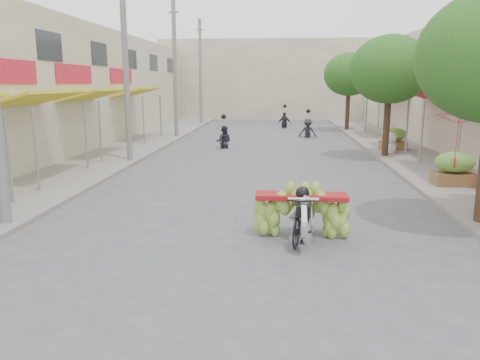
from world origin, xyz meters
TOP-DOWN VIEW (x-y plane):
  - ground at (0.00, 0.00)m, footprint 120.00×120.00m
  - sidewalk_left at (-7.00, 15.00)m, footprint 4.00×60.00m
  - sidewalk_right at (7.00, 15.00)m, footprint 4.00×60.00m
  - shophouse_row_left at (-11.98, 13.98)m, footprint 9.77×40.00m
  - far_building at (0.00, 38.00)m, footprint 20.00×6.00m
  - utility_pole_mid at (-5.40, 12.00)m, footprint 0.60×0.24m
  - utility_pole_far at (-5.40, 21.00)m, footprint 0.60×0.24m
  - utility_pole_back at (-5.40, 30.00)m, footprint 0.60×0.24m
  - street_tree_mid at (5.40, 14.00)m, footprint 3.40×3.40m
  - street_tree_far at (5.40, 26.00)m, footprint 3.40×3.40m
  - produce_crate_mid at (6.20, 8.00)m, footprint 1.20×0.88m
  - produce_crate_far at (6.20, 16.00)m, footprint 1.20×0.88m
  - banana_motorbike at (1.26, 2.74)m, footprint 2.20×1.89m
  - market_umbrella at (6.03, 7.54)m, footprint 2.47×2.47m
  - pedestrian at (5.85, 14.89)m, footprint 1.05×0.94m
  - bg_motorbike_a at (-2.03, 16.69)m, footprint 0.82×1.52m
  - bg_motorbike_b at (2.48, 21.73)m, footprint 1.09×1.61m
  - bg_motorbike_c at (1.15, 27.78)m, footprint 1.00×1.47m

SIDE VIEW (x-z plane):
  - ground at x=0.00m, z-range 0.00..0.00m
  - sidewalk_left at x=-7.00m, z-range 0.00..0.12m
  - sidewalk_right at x=7.00m, z-range 0.00..0.12m
  - banana_motorbike at x=1.26m, z-range -0.31..1.66m
  - produce_crate_mid at x=6.20m, z-range 0.13..1.29m
  - produce_crate_far at x=6.20m, z-range 0.13..1.29m
  - bg_motorbike_a at x=-2.03m, z-range -0.21..1.74m
  - bg_motorbike_c at x=1.15m, z-range -0.14..1.81m
  - bg_motorbike_b at x=2.48m, z-range -0.11..1.84m
  - pedestrian at x=5.85m, z-range 0.12..1.94m
  - market_umbrella at x=6.03m, z-range 1.60..3.35m
  - shophouse_row_left at x=-11.98m, z-range 0.00..6.00m
  - far_building at x=0.00m, z-range 0.00..7.00m
  - street_tree_mid at x=5.40m, z-range 1.16..6.41m
  - street_tree_far at x=5.40m, z-range 1.16..6.41m
  - utility_pole_mid at x=-5.40m, z-range 0.03..8.03m
  - utility_pole_far at x=-5.40m, z-range 0.03..8.03m
  - utility_pole_back at x=-5.40m, z-range 0.03..8.03m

